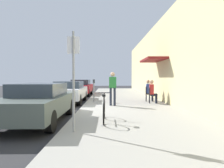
# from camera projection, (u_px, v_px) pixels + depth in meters

# --- Properties ---
(ground_plane) EXTENTS (60.00, 60.00, 0.00)m
(ground_plane) POSITION_uv_depth(u_px,v_px,m) (79.00, 112.00, 9.01)
(ground_plane) COLOR #2D2D30
(sidewalk_slab) EXTENTS (4.50, 32.00, 0.12)m
(sidewalk_slab) POSITION_uv_depth(u_px,v_px,m) (125.00, 104.00, 11.05)
(sidewalk_slab) COLOR #9E9B93
(sidewalk_slab) RESTS_ON ground_plane
(building_facade) EXTENTS (1.40, 32.00, 5.15)m
(building_facade) POSITION_uv_depth(u_px,v_px,m) (169.00, 59.00, 11.03)
(building_facade) COLOR beige
(building_facade) RESTS_ON ground_plane
(parked_car_0) EXTENTS (1.80, 4.40, 1.33)m
(parked_car_0) POSITION_uv_depth(u_px,v_px,m) (39.00, 102.00, 6.89)
(parked_car_0) COLOR #47514C
(parked_car_0) RESTS_ON ground_plane
(parked_car_1) EXTENTS (1.80, 4.40, 1.32)m
(parked_car_1) POSITION_uv_depth(u_px,v_px,m) (69.00, 91.00, 12.30)
(parked_car_1) COLOR silver
(parked_car_1) RESTS_ON ground_plane
(parked_car_2) EXTENTS (1.80, 4.40, 1.37)m
(parked_car_2) POSITION_uv_depth(u_px,v_px,m) (81.00, 87.00, 17.63)
(parked_car_2) COLOR maroon
(parked_car_2) RESTS_ON ground_plane
(parking_meter) EXTENTS (0.12, 0.10, 1.32)m
(parking_meter) POSITION_uv_depth(u_px,v_px,m) (94.00, 89.00, 11.90)
(parking_meter) COLOR slate
(parking_meter) RESTS_ON sidewalk_slab
(street_sign) EXTENTS (0.32, 0.06, 2.60)m
(street_sign) POSITION_uv_depth(u_px,v_px,m) (73.00, 73.00, 5.16)
(street_sign) COLOR gray
(street_sign) RESTS_ON sidewalk_slab
(bicycle_0) EXTENTS (0.46, 1.71, 0.90)m
(bicycle_0) POSITION_uv_depth(u_px,v_px,m) (104.00, 110.00, 6.45)
(bicycle_0) COLOR black
(bicycle_0) RESTS_ON sidewalk_slab
(cafe_chair_0) EXTENTS (0.49, 0.49, 0.87)m
(cafe_chair_0) POSITION_uv_depth(u_px,v_px,m) (151.00, 94.00, 11.07)
(cafe_chair_0) COLOR black
(cafe_chair_0) RESTS_ON sidewalk_slab
(seated_patron_0) EXTENTS (0.46, 0.39, 1.29)m
(seated_patron_0) POSITION_uv_depth(u_px,v_px,m) (153.00, 91.00, 11.06)
(seated_patron_0) COLOR #232838
(seated_patron_0) RESTS_ON sidewalk_slab
(cafe_chair_1) EXTENTS (0.49, 0.49, 0.87)m
(cafe_chair_1) POSITION_uv_depth(u_px,v_px,m) (148.00, 93.00, 12.03)
(cafe_chair_1) COLOR black
(cafe_chair_1) RESTS_ON sidewalk_slab
(seated_patron_1) EXTENTS (0.46, 0.40, 1.29)m
(seated_patron_1) POSITION_uv_depth(u_px,v_px,m) (149.00, 90.00, 12.02)
(seated_patron_1) COLOR #232838
(seated_patron_1) RESTS_ON sidewalk_slab
(pedestrian_standing) EXTENTS (0.36, 0.22, 1.70)m
(pedestrian_standing) POSITION_uv_depth(u_px,v_px,m) (113.00, 86.00, 10.13)
(pedestrian_standing) COLOR #232838
(pedestrian_standing) RESTS_ON sidewalk_slab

